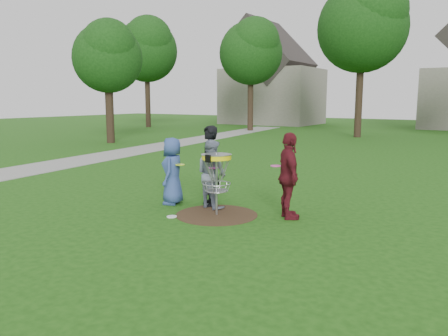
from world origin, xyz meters
The scene contains 11 objects.
ground centered at (0.00, 0.00, 0.00)m, with size 100.00×100.00×0.00m, color #19470F.
dirt_patch centered at (0.00, 0.00, 0.00)m, with size 1.80×1.80×0.01m, color #47331E.
concrete_path centered at (-10.00, 8.00, 0.01)m, with size 2.20×40.00×0.02m, color #9E9E99.
player_blue centered at (-1.47, 0.29, 0.80)m, with size 0.79×0.51×1.61m, color #314A89.
player_black centered at (-0.63, 0.64, 0.95)m, with size 0.69×0.46×1.90m, color black.
player_grey centered at (-0.47, 0.50, 0.80)m, with size 0.78×0.60×1.60m, color gray.
player_maroon centered at (1.44, 0.58, 0.92)m, with size 1.07×0.45×1.83m, color maroon.
disc_on_grass centered at (-0.71, -0.68, 0.01)m, with size 0.22×0.22×0.02m, color white.
disc_golf_basket centered at (0.00, 0.00, 1.02)m, with size 0.66×0.67×1.38m.
held_discs centered at (-0.18, 0.36, 1.06)m, with size 2.59×0.46×0.21m.
tree_row centered at (0.44, 20.67, 6.21)m, with size 51.20×17.42×9.90m.
Camera 1 is at (5.14, -7.75, 2.51)m, focal length 35.00 mm.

